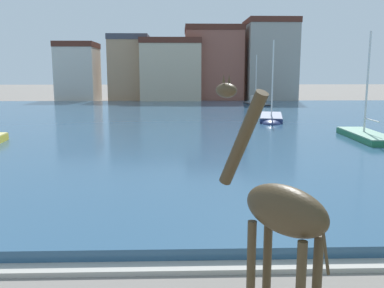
{
  "coord_description": "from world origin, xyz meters",
  "views": [
    {
      "loc": [
        0.83,
        -0.71,
        4.48
      ],
      "look_at": [
        1.24,
        12.45,
        2.2
      ],
      "focal_mm": 39.12,
      "sensor_mm": 36.0,
      "label": 1
    }
  ],
  "objects_px": {
    "giraffe_statue": "(278,213)",
    "sailboat_navy": "(271,120)",
    "sailboat_green": "(362,137)",
    "sailboat_black": "(256,104)"
  },
  "relations": [
    {
      "from": "sailboat_green",
      "to": "sailboat_black",
      "type": "bearing_deg",
      "value": 93.83
    },
    {
      "from": "sailboat_green",
      "to": "sailboat_navy",
      "type": "relative_size",
      "value": 0.96
    },
    {
      "from": "sailboat_navy",
      "to": "giraffe_statue",
      "type": "bearing_deg",
      "value": -102.26
    },
    {
      "from": "sailboat_black",
      "to": "giraffe_statue",
      "type": "bearing_deg",
      "value": -99.93
    },
    {
      "from": "giraffe_statue",
      "to": "sailboat_navy",
      "type": "bearing_deg",
      "value": 77.74
    },
    {
      "from": "giraffe_statue",
      "to": "sailboat_green",
      "type": "height_order",
      "value": "sailboat_green"
    },
    {
      "from": "giraffe_statue",
      "to": "sailboat_black",
      "type": "distance_m",
      "value": 47.01
    },
    {
      "from": "sailboat_black",
      "to": "sailboat_navy",
      "type": "height_order",
      "value": "sailboat_navy"
    },
    {
      "from": "giraffe_statue",
      "to": "sailboat_black",
      "type": "height_order",
      "value": "sailboat_black"
    },
    {
      "from": "giraffe_statue",
      "to": "sailboat_black",
      "type": "relative_size",
      "value": 0.68
    }
  ]
}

